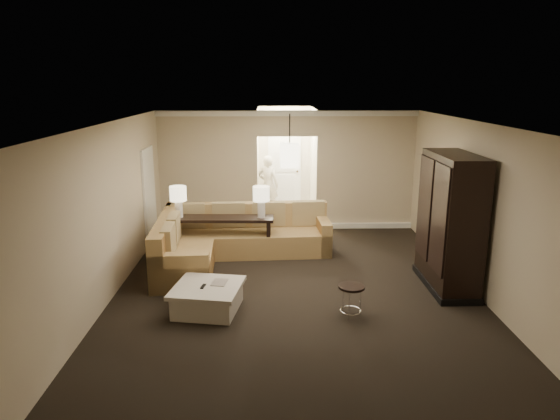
{
  "coord_description": "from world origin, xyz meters",
  "views": [
    {
      "loc": [
        -0.43,
        -7.58,
        3.42
      ],
      "look_at": [
        -0.23,
        1.2,
        1.16
      ],
      "focal_mm": 32.0,
      "sensor_mm": 36.0,
      "label": 1
    }
  ],
  "objects_px": {
    "sectional_sofa": "(228,240)",
    "coffee_table": "(208,298)",
    "armoire": "(450,225)",
    "drink_table": "(351,294)",
    "console_table": "(221,233)",
    "person": "(268,182)"
  },
  "relations": [
    {
      "from": "console_table",
      "to": "sectional_sofa",
      "type": "bearing_deg",
      "value": -47.91
    },
    {
      "from": "coffee_table",
      "to": "armoire",
      "type": "relative_size",
      "value": 0.5
    },
    {
      "from": "coffee_table",
      "to": "console_table",
      "type": "distance_m",
      "value": 2.49
    },
    {
      "from": "armoire",
      "to": "person",
      "type": "height_order",
      "value": "armoire"
    },
    {
      "from": "drink_table",
      "to": "sectional_sofa",
      "type": "bearing_deg",
      "value": 128.71
    },
    {
      "from": "sectional_sofa",
      "to": "coffee_table",
      "type": "relative_size",
      "value": 2.92
    },
    {
      "from": "coffee_table",
      "to": "drink_table",
      "type": "distance_m",
      "value": 2.19
    },
    {
      "from": "coffee_table",
      "to": "armoire",
      "type": "bearing_deg",
      "value": 11.91
    },
    {
      "from": "person",
      "to": "console_table",
      "type": "bearing_deg",
      "value": 98.58
    },
    {
      "from": "coffee_table",
      "to": "person",
      "type": "relative_size",
      "value": 0.67
    },
    {
      "from": "sectional_sofa",
      "to": "coffee_table",
      "type": "height_order",
      "value": "sectional_sofa"
    },
    {
      "from": "console_table",
      "to": "drink_table",
      "type": "distance_m",
      "value": 3.49
    },
    {
      "from": "drink_table",
      "to": "coffee_table",
      "type": "bearing_deg",
      "value": 173.42
    },
    {
      "from": "coffee_table",
      "to": "armoire",
      "type": "xyz_separation_m",
      "value": [
        3.97,
        0.84,
        0.89
      ]
    },
    {
      "from": "coffee_table",
      "to": "armoire",
      "type": "distance_m",
      "value": 4.15
    },
    {
      "from": "sectional_sofa",
      "to": "coffee_table",
      "type": "distance_m",
      "value": 2.3
    },
    {
      "from": "armoire",
      "to": "drink_table",
      "type": "bearing_deg",
      "value": -148.86
    },
    {
      "from": "console_table",
      "to": "drink_table",
      "type": "xyz_separation_m",
      "value": [
        2.19,
        -2.72,
        -0.14
      ]
    },
    {
      "from": "coffee_table",
      "to": "drink_table",
      "type": "height_order",
      "value": "drink_table"
    },
    {
      "from": "sectional_sofa",
      "to": "drink_table",
      "type": "distance_m",
      "value": 3.25
    },
    {
      "from": "sectional_sofa",
      "to": "console_table",
      "type": "xyz_separation_m",
      "value": [
        -0.16,
        0.18,
        0.09
      ]
    },
    {
      "from": "coffee_table",
      "to": "armoire",
      "type": "height_order",
      "value": "armoire"
    }
  ]
}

